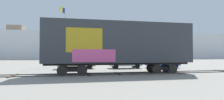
{
  "coord_description": "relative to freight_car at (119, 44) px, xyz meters",
  "views": [
    {
      "loc": [
        -2.49,
        -16.71,
        1.86
      ],
      "look_at": [
        0.43,
        2.32,
        2.35
      ],
      "focal_mm": 28.21,
      "sensor_mm": 36.0,
      "label": 1
    }
  ],
  "objects": [
    {
      "name": "flagpole",
      "position": [
        -6.6,
        11.76,
        3.14
      ],
      "size": [
        0.67,
        1.56,
        9.48
      ],
      "color": "silver",
      "rests_on": "ground_plane"
    },
    {
      "name": "track",
      "position": [
        1.4,
        0.07,
        -2.87
      ],
      "size": [
        60.0,
        4.82,
        0.08
      ],
      "color": "#4C4742",
      "rests_on": "ground_plane"
    },
    {
      "name": "parked_car_tan",
      "position": [
        -4.41,
        6.65,
        -2.05
      ],
      "size": [
        4.96,
        2.52,
        1.75
      ],
      "color": "#9E8966",
      "rests_on": "ground_plane"
    },
    {
      "name": "hillside",
      "position": [
        -0.8,
        65.92,
        2.59
      ],
      "size": [
        145.41,
        28.45,
        15.67
      ],
      "color": "silver",
      "rests_on": "ground_plane"
    },
    {
      "name": "freight_car",
      "position": [
        0.0,
        0.0,
        0.0
      ],
      "size": [
        14.11,
        3.58,
        5.13
      ],
      "color": "#33383D",
      "rests_on": "ground_plane"
    },
    {
      "name": "parked_car_white",
      "position": [
        2.06,
        6.56,
        -2.01
      ],
      "size": [
        4.24,
        1.97,
        1.77
      ],
      "color": "silver",
      "rests_on": "ground_plane"
    },
    {
      "name": "ground_plane",
      "position": [
        -0.77,
        0.0,
        -2.91
      ],
      "size": [
        260.0,
        260.0,
        0.0
      ],
      "primitive_type": "plane",
      "color": "gray"
    },
    {
      "name": "parked_car_blue",
      "position": [
        7.44,
        6.58,
        -2.06
      ],
      "size": [
        4.67,
        2.17,
        1.7
      ],
      "color": "navy",
      "rests_on": "ground_plane"
    }
  ]
}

